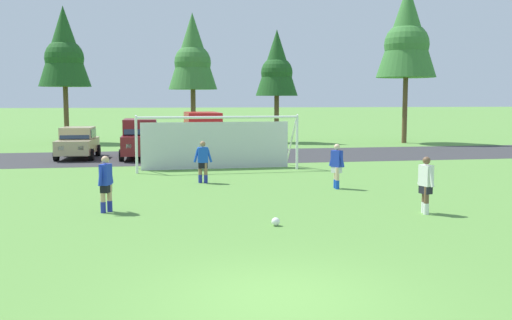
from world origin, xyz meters
The scene contains 16 objects.
ground_plane centered at (0.00, 15.00, 0.00)m, with size 400.00×400.00×0.00m, color #598C3D.
parking_lot_strip centered at (0.00, 23.70, 0.00)m, with size 52.00×8.40×0.01m, color #333335.
soccer_ball centered at (1.14, 5.29, 0.11)m, with size 0.22×0.22×0.22m.
soccer_goal centered at (1.03, 17.62, 1.29)m, with size 7.47×2.15×2.57m.
player_striker_near centered at (4.67, 11.00, 0.82)m, with size 0.44×0.69×1.64m.
player_midfield_center centered at (-3.29, 7.94, 0.82)m, with size 0.42×0.69×1.64m.
player_defender_far centered at (5.68, 6.08, 0.82)m, with size 0.34×0.75×1.64m.
player_winger_left centered at (-0.01, 13.30, 0.82)m, with size 0.74×0.26×1.64m.
parked_car_slot_far_left centered at (-5.94, 23.94, 0.88)m, with size 2.19×4.28×1.72m.
parked_car_slot_left centered at (-2.54, 23.37, 1.11)m, with size 2.19×4.63×2.16m.
parked_car_slot_center_left centered at (0.89, 23.32, 1.34)m, with size 2.22×4.81×2.52m.
parked_car_slot_center centered at (3.14, 23.97, 0.88)m, with size 2.28×4.33×1.72m.
tree_mid_left centered at (-8.09, 35.65, 6.90)m, with size 3.76×3.76×10.04m.
tree_center_back centered at (1.16, 33.87, 6.55)m, with size 3.58×3.58×9.54m.
tree_mid_right centered at (7.41, 33.56, 5.78)m, with size 3.16×3.16×8.43m.
tree_right_edge centered at (16.65, 31.24, 8.01)m, with size 4.37×4.37×11.64m.
Camera 1 is at (-2.01, -9.01, 3.26)m, focal length 40.49 mm.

